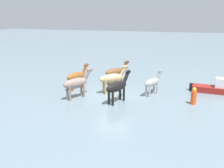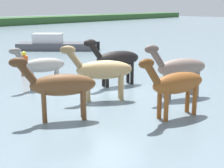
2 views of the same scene
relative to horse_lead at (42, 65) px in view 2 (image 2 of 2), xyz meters
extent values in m
plane|color=slate|center=(0.87, -2.72, -0.95)|extent=(157.76, 157.76, 0.00)
ellipsoid|color=#9E9993|center=(0.07, -0.03, 0.01)|extent=(1.80, 1.12, 0.58)
cylinder|color=#9E9993|center=(-0.46, 0.03, -0.47)|extent=(0.13, 0.13, 0.96)
cylinder|color=#9E9993|center=(-0.36, 0.29, -0.47)|extent=(0.13, 0.13, 0.96)
cylinder|color=#9E9993|center=(0.51, -0.35, -0.47)|extent=(0.13, 0.13, 0.96)
cylinder|color=#9E9993|center=(0.61, -0.09, -0.47)|extent=(0.13, 0.13, 0.96)
cylinder|color=slate|center=(-0.78, 0.31, 0.39)|extent=(0.57, 0.38, 0.64)
ellipsoid|color=slate|center=(-0.95, 0.38, 0.65)|extent=(0.51, 0.36, 0.26)
ellipsoid|color=tan|center=(0.49, -3.01, 0.15)|extent=(1.92, 1.71, 0.67)
cylinder|color=tan|center=(-0.08, -2.76, -0.40)|extent=(0.15, 0.15, 1.10)
cylinder|color=tan|center=(0.13, -2.51, -0.40)|extent=(0.15, 0.15, 1.10)
cylinder|color=tan|center=(0.85, -3.52, -0.40)|extent=(0.15, 0.15, 1.10)
cylinder|color=tan|center=(1.06, -3.27, -0.40)|extent=(0.15, 0.15, 1.10)
cylinder|color=olive|center=(-0.33, -2.35, 0.59)|extent=(0.62, 0.56, 0.73)
ellipsoid|color=olive|center=(-0.49, -2.22, 0.89)|extent=(0.57, 0.52, 0.29)
ellipsoid|color=brown|center=(0.66, -5.91, 0.11)|extent=(1.99, 1.09, 0.64)
cylinder|color=brown|center=(0.07, -5.89, -0.42)|extent=(0.14, 0.14, 1.06)
cylinder|color=brown|center=(0.15, -5.60, -0.42)|extent=(0.14, 0.14, 1.06)
cylinder|color=brown|center=(1.16, -6.22, -0.42)|extent=(0.14, 0.14, 1.06)
cylinder|color=brown|center=(1.25, -5.92, -0.42)|extent=(0.14, 0.14, 1.06)
cylinder|color=brown|center=(-0.31, -5.62, 0.52)|extent=(0.62, 0.38, 0.70)
ellipsoid|color=brown|center=(-0.51, -5.56, 0.81)|extent=(0.56, 0.36, 0.28)
ellipsoid|color=black|center=(2.50, -1.91, 0.17)|extent=(2.11, 1.21, 0.68)
cylinder|color=black|center=(1.87, -1.87, -0.39)|extent=(0.15, 0.15, 1.12)
cylinder|color=black|center=(1.98, -1.56, -0.39)|extent=(0.15, 0.15, 1.12)
cylinder|color=black|center=(3.02, -2.26, -0.39)|extent=(0.15, 0.15, 1.12)
cylinder|color=black|center=(3.13, -1.95, -0.39)|extent=(0.15, 0.15, 1.12)
cylinder|color=black|center=(1.48, -1.57, 0.61)|extent=(0.66, 0.42, 0.74)
ellipsoid|color=black|center=(1.28, -1.50, 0.92)|extent=(0.60, 0.40, 0.30)
ellipsoid|color=gray|center=(2.64, -4.88, 0.16)|extent=(2.07, 1.41, 0.68)
cylinder|color=gray|center=(2.03, -4.76, -0.39)|extent=(0.15, 0.15, 1.11)
cylinder|color=gray|center=(2.17, -4.47, -0.39)|extent=(0.15, 0.15, 1.11)
cylinder|color=gray|center=(3.11, -5.29, -0.39)|extent=(0.15, 0.15, 1.11)
cylinder|color=gray|center=(3.25, -4.99, -0.39)|extent=(0.15, 0.15, 1.11)
cylinder|color=#63544C|center=(1.68, -4.41, 0.60)|extent=(0.66, 0.48, 0.74)
ellipsoid|color=#63544C|center=(1.49, -4.32, 0.90)|extent=(0.60, 0.45, 0.30)
ellipsoid|color=brown|center=(-1.83, -3.54, 0.11)|extent=(1.89, 1.59, 0.65)
cylinder|color=brown|center=(-2.38, -3.33, -0.42)|extent=(0.14, 0.14, 1.06)
cylinder|color=brown|center=(-2.20, -3.08, -0.42)|extent=(0.14, 0.14, 1.06)
cylinder|color=brown|center=(-1.45, -4.01, -0.42)|extent=(0.14, 0.14, 1.06)
cylinder|color=brown|center=(-1.27, -3.76, -0.42)|extent=(0.14, 0.14, 1.06)
cylinder|color=#50311A|center=(-2.65, -2.94, 0.53)|extent=(0.61, 0.53, 0.71)
ellipsoid|color=#50311A|center=(-2.81, -2.82, 0.82)|extent=(0.56, 0.49, 0.28)
cube|color=#4C4C51|center=(7.77, 8.73, -0.76)|extent=(5.18, 5.58, 0.68)
cube|color=silver|center=(7.30, 9.27, -0.07)|extent=(2.29, 2.38, 0.70)
cube|color=black|center=(9.80, 6.42, -0.69)|extent=(0.37, 0.37, 0.73)
cylinder|color=#E54C19|center=(1.08, 2.93, -0.50)|extent=(0.36, 0.36, 0.90)
sphere|color=yellow|center=(1.08, 2.93, 0.07)|extent=(0.24, 0.24, 0.24)
camera|label=1|loc=(17.03, 3.10, 4.59)|focal=38.99mm
camera|label=2|loc=(-7.71, -10.76, 2.40)|focal=52.06mm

